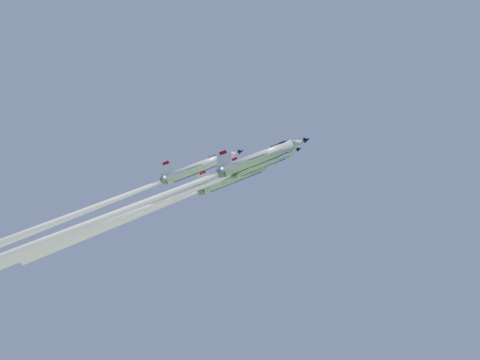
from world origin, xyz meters
The scene contains 4 objects.
jet_lead centered at (-13.01, -8.27, 92.98)m, with size 36.74×30.76×45.45m.
jet_left centered at (-15.65, -4.61, 93.16)m, with size 33.35×27.75×35.15m.
jet_right centered at (-12.79, -19.75, 89.75)m, with size 44.99×37.70×56.66m.
jet_slot centered at (-21.56, -15.86, 92.22)m, with size 36.94×30.86×43.18m.
Camera 1 is at (54.81, -86.11, 77.80)m, focal length 40.00 mm.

